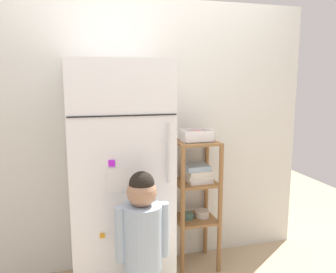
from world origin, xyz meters
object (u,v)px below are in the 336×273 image
at_px(refrigerator, 119,179).
at_px(pantry_shelf_unit, 196,189).
at_px(fruit_bin, 198,136).
at_px(child_standing, 142,236).

xyz_separation_m(refrigerator, pantry_shelf_unit, (0.64, 0.14, -0.17)).
height_order(pantry_shelf_unit, fruit_bin, fruit_bin).
distance_m(refrigerator, pantry_shelf_unit, 0.68).
bearing_deg(pantry_shelf_unit, refrigerator, -167.42).
relative_size(child_standing, pantry_shelf_unit, 0.96).
relative_size(refrigerator, child_standing, 1.65).
distance_m(pantry_shelf_unit, fruit_bin, 0.44).
distance_m(refrigerator, child_standing, 0.53).
relative_size(refrigerator, pantry_shelf_unit, 1.58).
xyz_separation_m(refrigerator, child_standing, (0.07, -0.48, -0.22)).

